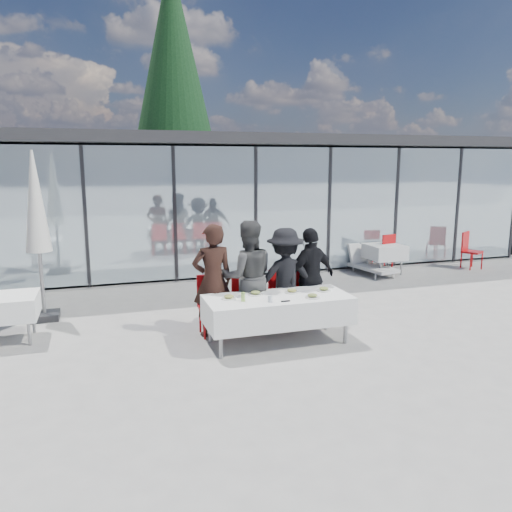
{
  "coord_description": "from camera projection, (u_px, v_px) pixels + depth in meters",
  "views": [
    {
      "loc": [
        -2.58,
        -7.41,
        2.8
      ],
      "look_at": [
        0.15,
        1.2,
        1.09
      ],
      "focal_mm": 35.0,
      "sensor_mm": 36.0,
      "label": 1
    }
  ],
  "objects": [
    {
      "name": "diner_c",
      "position": [
        285.0,
        279.0,
        8.4
      ],
      "size": [
        1.15,
        1.15,
        1.72
      ],
      "primitive_type": "imported",
      "rotation": [
        0.0,
        0.0,
        3.11
      ],
      "color": "black",
      "rests_on": "ground"
    },
    {
      "name": "ground",
      "position": [
        269.0,
        334.0,
        8.22
      ],
      "size": [
        90.0,
        90.0,
        0.0
      ],
      "primitive_type": "plane",
      "color": "#9B9993",
      "rests_on": "ground"
    },
    {
      "name": "plate_b",
      "position": [
        256.0,
        293.0,
        7.79
      ],
      "size": [
        0.23,
        0.23,
        0.07
      ],
      "color": "white",
      "rests_on": "dining_table"
    },
    {
      "name": "diner_b",
      "position": [
        248.0,
        277.0,
        8.2
      ],
      "size": [
        1.02,
        1.02,
        1.87
      ],
      "primitive_type": "imported",
      "rotation": [
        0.0,
        0.0,
        3.01
      ],
      "color": "#474747",
      "rests_on": "ground"
    },
    {
      "name": "diner_chair_d",
      "position": [
        308.0,
        293.0,
        8.7
      ],
      "size": [
        0.44,
        0.44,
        0.97
      ],
      "color": "red",
      "rests_on": "ground"
    },
    {
      "name": "spare_chair_b",
      "position": [
        385.0,
        251.0,
        12.9
      ],
      "size": [
        0.53,
        0.53,
        0.97
      ],
      "color": "red",
      "rests_on": "ground"
    },
    {
      "name": "plate_d",
      "position": [
        324.0,
        289.0,
        8.04
      ],
      "size": [
        0.23,
        0.23,
        0.07
      ],
      "color": "white",
      "rests_on": "dining_table"
    },
    {
      "name": "treeline",
      "position": [
        105.0,
        171.0,
        33.45
      ],
      "size": [
        62.5,
        2.0,
        4.4
      ],
      "color": "#143410",
      "rests_on": "ground"
    },
    {
      "name": "diner_a",
      "position": [
        213.0,
        280.0,
        8.02
      ],
      "size": [
        0.71,
        0.71,
        1.84
      ],
      "primitive_type": "imported",
      "rotation": [
        0.0,
        0.0,
        3.2
      ],
      "color": "black",
      "rests_on": "ground"
    },
    {
      "name": "spare_chair_a",
      "position": [
        469.0,
        248.0,
        13.26
      ],
      "size": [
        0.6,
        0.6,
        0.97
      ],
      "color": "red",
      "rests_on": "ground"
    },
    {
      "name": "folded_eyeglasses",
      "position": [
        286.0,
        301.0,
        7.42
      ],
      "size": [
        0.14,
        0.03,
        0.01
      ],
      "primitive_type": "cube",
      "color": "black",
      "rests_on": "dining_table"
    },
    {
      "name": "diner_chair_b",
      "position": [
        246.0,
        299.0,
        8.37
      ],
      "size": [
        0.44,
        0.44,
        0.97
      ],
      "color": "red",
      "rests_on": "ground"
    },
    {
      "name": "lounger",
      "position": [
        369.0,
        263.0,
        12.67
      ],
      "size": [
        0.84,
        1.42,
        0.72
      ],
      "color": "silver",
      "rests_on": "ground"
    },
    {
      "name": "diner_d",
      "position": [
        311.0,
        277.0,
        8.55
      ],
      "size": [
        1.27,
        1.27,
        1.71
      ],
      "primitive_type": "imported",
      "rotation": [
        0.0,
        0.0,
        3.47
      ],
      "color": "black",
      "rests_on": "ground"
    },
    {
      "name": "market_umbrella",
      "position": [
        36.0,
        212.0,
        8.65
      ],
      "size": [
        0.5,
        0.5,
        3.0
      ],
      "color": "black",
      "rests_on": "ground"
    },
    {
      "name": "pavilion",
      "position": [
        246.0,
        182.0,
        16.07
      ],
      "size": [
        14.8,
        8.8,
        3.44
      ],
      "color": "gray",
      "rests_on": "ground"
    },
    {
      "name": "plate_a",
      "position": [
        229.0,
        297.0,
        7.56
      ],
      "size": [
        0.23,
        0.23,
        0.07
      ],
      "color": "white",
      "rests_on": "dining_table"
    },
    {
      "name": "spare_table_left",
      "position": [
        9.0,
        307.0,
        7.83
      ],
      "size": [
        0.86,
        0.86,
        0.74
      ],
      "color": "white",
      "rests_on": "ground"
    },
    {
      "name": "plate_c",
      "position": [
        292.0,
        291.0,
        7.93
      ],
      "size": [
        0.23,
        0.23,
        0.07
      ],
      "color": "white",
      "rests_on": "dining_table"
    },
    {
      "name": "diner_chair_c",
      "position": [
        282.0,
        296.0,
        8.56
      ],
      "size": [
        0.44,
        0.44,
        0.97
      ],
      "color": "red",
      "rests_on": "ground"
    },
    {
      "name": "diner_chair_a",
      "position": [
        212.0,
        302.0,
        8.19
      ],
      "size": [
        0.44,
        0.44,
        0.97
      ],
      "color": "red",
      "rests_on": "ground"
    },
    {
      "name": "drinking_glasses",
      "position": [
        270.0,
        299.0,
        7.39
      ],
      "size": [
        0.07,
        0.07,
        0.1
      ],
      "color": "silver",
      "rests_on": "dining_table"
    },
    {
      "name": "plate_extra",
      "position": [
        312.0,
        296.0,
        7.63
      ],
      "size": [
        0.23,
        0.23,
        0.07
      ],
      "color": "white",
      "rests_on": "dining_table"
    },
    {
      "name": "juice_bottle",
      "position": [
        243.0,
        297.0,
        7.43
      ],
      "size": [
        0.06,
        0.06,
        0.13
      ],
      "primitive_type": "cylinder",
      "color": "#96C652",
      "rests_on": "dining_table"
    },
    {
      "name": "spare_table_right",
      "position": [
        385.0,
        252.0,
        12.62
      ],
      "size": [
        0.86,
        0.86,
        0.74
      ],
      "color": "white",
      "rests_on": "ground"
    },
    {
      "name": "dining_table",
      "position": [
        278.0,
        310.0,
        7.75
      ],
      "size": [
        2.26,
        0.96,
        0.75
      ],
      "color": "white",
      "rests_on": "ground"
    },
    {
      "name": "conifer_tree",
      "position": [
        173.0,
        79.0,
        19.44
      ],
      "size": [
        4.0,
        4.0,
        10.5
      ],
      "color": "#382316",
      "rests_on": "ground"
    }
  ]
}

